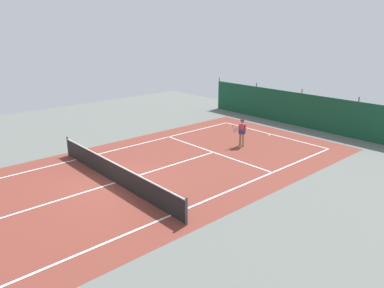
# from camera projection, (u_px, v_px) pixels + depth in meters

# --- Properties ---
(ground_plane) EXTENTS (36.00, 36.00, 0.00)m
(ground_plane) POSITION_uv_depth(u_px,v_px,m) (115.00, 183.00, 16.81)
(ground_plane) COLOR slate
(court_surface) EXTENTS (11.02, 26.60, 0.01)m
(court_surface) POSITION_uv_depth(u_px,v_px,m) (115.00, 183.00, 16.81)
(court_surface) COLOR brown
(court_surface) RESTS_ON ground
(tennis_net) EXTENTS (10.12, 0.10, 1.10)m
(tennis_net) POSITION_uv_depth(u_px,v_px,m) (115.00, 173.00, 16.66)
(tennis_net) COLOR black
(tennis_net) RESTS_ON ground
(back_fence) EXTENTS (16.30, 0.98, 2.70)m
(back_fence) POSITION_uv_depth(u_px,v_px,m) (303.00, 116.00, 26.53)
(back_fence) COLOR #14472D
(back_fence) RESTS_ON ground
(tennis_player) EXTENTS (0.64, 0.80, 1.64)m
(tennis_player) POSITION_uv_depth(u_px,v_px,m) (242.00, 131.00, 21.71)
(tennis_player) COLOR #9E7051
(tennis_player) RESTS_ON ground
(tennis_ball_near_player) EXTENTS (0.07, 0.07, 0.07)m
(tennis_ball_near_player) POSITION_uv_depth(u_px,v_px,m) (217.00, 141.00, 22.90)
(tennis_ball_near_player) COLOR #CCDB33
(tennis_ball_near_player) RESTS_ON ground
(tennis_ball_midcourt) EXTENTS (0.07, 0.07, 0.07)m
(tennis_ball_midcourt) POSITION_uv_depth(u_px,v_px,m) (167.00, 162.00, 19.36)
(tennis_ball_midcourt) COLOR #CCDB33
(tennis_ball_midcourt) RESTS_ON ground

